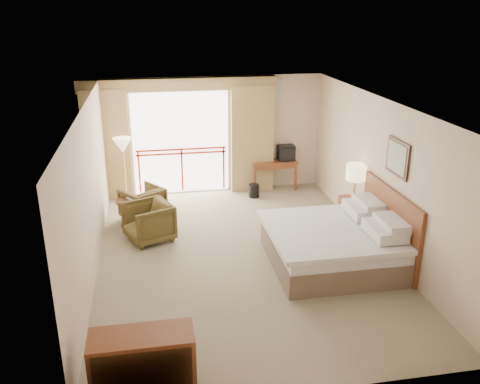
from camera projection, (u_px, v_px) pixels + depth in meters
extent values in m
plane|color=#817657|center=(242.00, 255.00, 9.07)|extent=(7.00, 7.00, 0.00)
plane|color=white|center=(242.00, 104.00, 8.13)|extent=(7.00, 7.00, 0.00)
plane|color=beige|center=(215.00, 135.00, 11.83)|extent=(5.00, 0.00, 5.00)
plane|color=beige|center=(302.00, 291.00, 5.37)|extent=(5.00, 0.00, 5.00)
plane|color=beige|center=(90.00, 193.00, 8.18)|extent=(0.00, 7.00, 7.00)
plane|color=beige|center=(380.00, 175.00, 9.01)|extent=(0.00, 7.00, 7.00)
plane|color=white|center=(181.00, 143.00, 11.73)|extent=(2.40, 0.00, 2.40)
cube|color=red|center=(181.00, 153.00, 11.80)|extent=(2.09, 0.03, 0.04)
cube|color=red|center=(181.00, 149.00, 11.76)|extent=(2.09, 0.03, 0.04)
cube|color=red|center=(139.00, 172.00, 11.77)|extent=(0.04, 0.03, 1.00)
cube|color=red|center=(182.00, 170.00, 11.94)|extent=(0.04, 0.03, 1.00)
cube|color=red|center=(224.00, 168.00, 12.10)|extent=(0.04, 0.03, 1.00)
cube|color=olive|center=(107.00, 145.00, 11.32)|extent=(1.00, 0.26, 2.50)
cube|color=olive|center=(252.00, 139.00, 11.87)|extent=(1.00, 0.26, 2.50)
cube|color=olive|center=(179.00, 84.00, 11.17)|extent=(4.40, 0.22, 0.28)
cube|color=silver|center=(270.00, 90.00, 11.67)|extent=(0.50, 0.04, 0.50)
cube|color=brown|center=(332.00, 253.00, 8.69)|extent=(2.05, 2.00, 0.40)
cube|color=silver|center=(333.00, 238.00, 8.58)|extent=(2.01, 1.96, 0.22)
cube|color=silver|center=(330.00, 231.00, 8.53)|extent=(2.09, 2.06, 0.08)
cube|color=silver|center=(385.00, 230.00, 8.19)|extent=(0.50, 0.75, 0.18)
cube|color=silver|center=(362.00, 210.00, 9.02)|extent=(0.50, 0.75, 0.18)
cube|color=silver|center=(393.00, 223.00, 8.17)|extent=(0.40, 0.70, 0.14)
cube|color=silver|center=(370.00, 203.00, 9.00)|extent=(0.40, 0.70, 0.14)
cube|color=maroon|center=(389.00, 225.00, 8.70)|extent=(0.06, 2.10, 1.30)
cube|color=black|center=(398.00, 158.00, 8.28)|extent=(0.03, 0.72, 0.60)
cube|color=silver|center=(397.00, 158.00, 8.28)|extent=(0.01, 0.60, 0.48)
cube|color=maroon|center=(354.00, 215.00, 9.95)|extent=(0.47, 0.55, 0.66)
cylinder|color=tan|center=(354.00, 196.00, 9.87)|extent=(0.16, 0.16, 0.04)
cylinder|color=tan|center=(355.00, 186.00, 9.80)|extent=(0.03, 0.03, 0.40)
cylinder|color=#FFE5B2|center=(356.00, 172.00, 9.70)|extent=(0.38, 0.38, 0.31)
cube|color=black|center=(356.00, 200.00, 9.68)|extent=(0.19, 0.16, 0.08)
cube|color=maroon|center=(274.00, 161.00, 12.12)|extent=(1.08, 0.52, 0.05)
cube|color=maroon|center=(255.00, 179.00, 11.95)|extent=(0.05, 0.05, 0.67)
cube|color=maroon|center=(296.00, 177.00, 12.12)|extent=(0.05, 0.05, 0.67)
cube|color=maroon|center=(251.00, 173.00, 12.37)|extent=(0.05, 0.05, 0.67)
cube|color=maroon|center=(291.00, 171.00, 12.53)|extent=(0.05, 0.05, 0.67)
cube|color=maroon|center=(271.00, 170.00, 12.43)|extent=(0.99, 0.03, 0.50)
cube|color=maroon|center=(276.00, 167.00, 11.93)|extent=(0.99, 0.03, 0.11)
cube|color=black|center=(286.00, 153.00, 12.10)|extent=(0.40, 0.31, 0.36)
cube|color=black|center=(288.00, 154.00, 11.96)|extent=(0.36, 0.02, 0.29)
cylinder|color=black|center=(259.00, 156.00, 12.01)|extent=(0.14, 0.14, 0.27)
cylinder|color=white|center=(266.00, 160.00, 12.02)|extent=(0.08, 0.08, 0.10)
cylinder|color=black|center=(254.00, 191.00, 11.75)|extent=(0.30, 0.30, 0.30)
imported|color=#453719|center=(144.00, 219.00, 10.59)|extent=(1.05, 1.05, 0.69)
imported|color=#453719|center=(150.00, 240.00, 9.65)|extent=(1.05, 1.04, 0.74)
cylinder|color=black|center=(128.00, 201.00, 10.08)|extent=(0.51, 0.51, 0.04)
cylinder|color=black|center=(129.00, 213.00, 10.18)|extent=(0.06, 0.06, 0.51)
cylinder|color=black|center=(130.00, 225.00, 10.26)|extent=(0.37, 0.37, 0.03)
imported|color=white|center=(128.00, 200.00, 10.08)|extent=(0.23, 0.25, 0.02)
cylinder|color=tan|center=(127.00, 205.00, 11.30)|extent=(0.25, 0.25, 0.03)
cylinder|color=tan|center=(125.00, 177.00, 11.08)|extent=(0.03, 0.03, 1.34)
cone|color=#FFE5B2|center=(122.00, 145.00, 10.83)|extent=(0.39, 0.39, 0.31)
cube|color=maroon|center=(143.00, 364.00, 5.73)|extent=(1.17, 0.49, 0.78)
cube|color=black|center=(143.00, 378.00, 5.51)|extent=(1.07, 0.02, 0.68)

